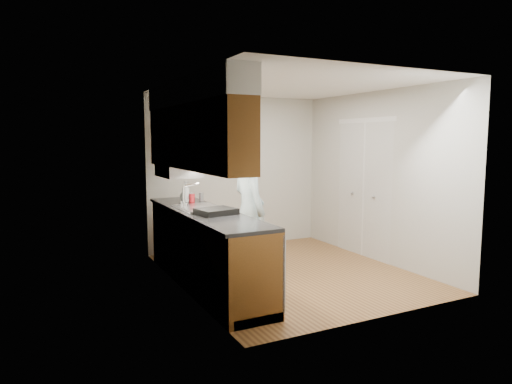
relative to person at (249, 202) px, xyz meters
The scene contains 16 objects.
floor 1.15m from the person, ahead, with size 3.50×3.50×0.00m, color olive.
ceiling 1.61m from the person, ahead, with size 3.50×3.50×0.00m, color white.
wall_left 0.97m from the person, behind, with size 0.02×3.50×2.50m, color beige.
wall_right 2.08m from the person, ahead, with size 0.02×3.50×2.50m, color beige.
wall_back 1.78m from the person, 71.18° to the left, with size 3.00×0.02×2.50m, color beige.
counter 0.81m from the person, behind, with size 0.64×2.80×1.30m.
upper_cabinets 1.23m from the person, behind, with size 0.47×2.80×1.21m.
closet_door 2.07m from the person, ahead, with size 0.02×1.22×2.05m, color white.
floor_mat 0.98m from the person, 90.00° to the right, with size 0.52×0.89×0.02m, color slate.
person is the anchor object (origin of this frame).
soap_bottle_a 0.90m from the person, 137.15° to the left, with size 0.12×0.12×0.30m, color silver.
soap_bottle_b 0.90m from the person, 131.43° to the left, with size 0.09×0.09×0.20m, color silver.
soap_bottle_c 1.06m from the person, 123.44° to the left, with size 0.13×0.13×0.17m, color silver.
soda_can 0.79m from the person, 138.58° to the left, with size 0.07×0.07×0.13m, color red.
steel_can 0.83m from the person, 117.82° to the left, with size 0.07×0.07×0.12m, color #A5A5AA.
dish_rack 0.73m from the person, 147.33° to the right, with size 0.42×0.35×0.07m, color black.
Camera 1 is at (-3.11, -5.16, 1.81)m, focal length 32.00 mm.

